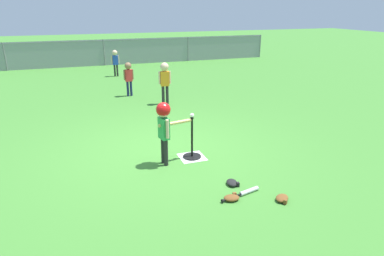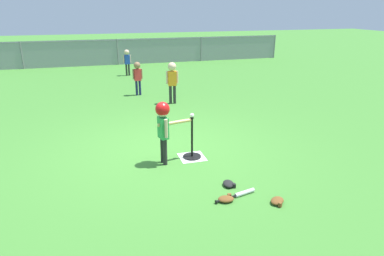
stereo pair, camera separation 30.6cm
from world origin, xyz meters
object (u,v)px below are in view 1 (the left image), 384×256
fielder_near_left (165,78)px  spare_bat_silver (245,192)px  glove_near_bats (232,198)px  glove_tossed_aside (282,198)px  batting_tee (192,151)px  baseball_on_tee (192,115)px  batter_child (164,121)px  fielder_deep_center (115,60)px  fielder_deep_right (129,75)px  glove_by_plate (232,183)px

fielder_near_left → spare_bat_silver: size_ratio=1.74×
glove_near_bats → glove_tossed_aside: size_ratio=0.88×
batting_tee → glove_near_bats: size_ratio=3.09×
baseball_on_tee → batter_child: batter_child is taller
fielder_near_left → batter_child: bearing=-105.4°
batting_tee → fielder_deep_center: size_ratio=0.75×
fielder_deep_right → fielder_deep_center: bearing=89.3°
fielder_deep_right → glove_tossed_aside: size_ratio=3.67×
batter_child → fielder_deep_center: batter_child is taller
fielder_deep_right → fielder_near_left: (0.77, -1.20, 0.08)m
baseball_on_tee → glove_by_plate: baseball_on_tee is taller
batter_child → fielder_deep_center: bearing=88.1°
batter_child → fielder_near_left: bearing=74.6°
batter_child → glove_near_bats: bearing=-68.4°
fielder_deep_right → fielder_deep_center: fielder_deep_right is taller
fielder_deep_center → glove_near_bats: bearing=-88.3°
batter_child → fielder_near_left: 3.79m
batter_child → glove_by_plate: (0.75, -1.03, -0.73)m
fielder_deep_center → glove_near_bats: fielder_deep_center is taller
batter_child → fielder_deep_right: 4.86m
batting_tee → glove_tossed_aside: batting_tee is taller
fielder_deep_right → fielder_near_left: size_ratio=0.88×
fielder_deep_right → glove_by_plate: size_ratio=4.08×
fielder_near_left → glove_near_bats: fielder_near_left is taller
glove_by_plate → glove_tossed_aside: same height
baseball_on_tee → fielder_near_left: 3.58m
fielder_deep_center → fielder_deep_right: bearing=-90.7°
fielder_deep_center → glove_tossed_aside: fielder_deep_center is taller
batting_tee → fielder_deep_center: (-0.24, 7.96, 0.51)m
baseball_on_tee → glove_near_bats: baseball_on_tee is taller
glove_tossed_aside → batter_child: bearing=126.1°
fielder_deep_right → fielder_near_left: bearing=-57.3°
baseball_on_tee → glove_tossed_aside: size_ratio=0.27×
batting_tee → fielder_near_left: bearing=82.1°
glove_by_plate → glove_near_bats: (-0.19, -0.38, 0.00)m
baseball_on_tee → spare_bat_silver: 1.65m
glove_tossed_aside → spare_bat_silver: bearing=141.4°
baseball_on_tee → glove_tossed_aside: 2.03m
batter_child → fielder_deep_center: 8.07m
fielder_near_left → glove_tossed_aside: fielder_near_left is taller
glove_by_plate → fielder_near_left: bearing=86.9°
batter_child → batting_tee: bearing=11.1°
baseball_on_tee → fielder_deep_center: bearing=91.7°
glove_by_plate → glove_tossed_aside: bearing=-54.0°
fielder_near_left → glove_by_plate: 4.74m
batting_tee → baseball_on_tee: bearing=0.0°
fielder_near_left → fielder_deep_center: (-0.73, 4.41, -0.09)m
batting_tee → batter_child: batter_child is taller
glove_by_plate → spare_bat_silver: bearing=-79.4°
spare_bat_silver → glove_tossed_aside: bearing=-38.6°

